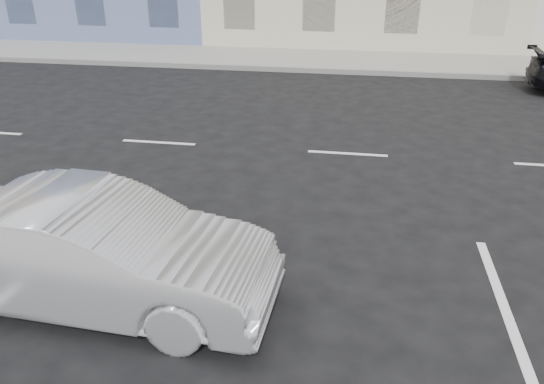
# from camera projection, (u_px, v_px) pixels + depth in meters

# --- Properties ---
(ground) EXTENTS (120.00, 120.00, 0.00)m
(ground) POSITION_uv_depth(u_px,v_px,m) (450.00, 160.00, 10.41)
(ground) COLOR black
(ground) RESTS_ON ground
(sidewalk_far) EXTENTS (80.00, 3.40, 0.15)m
(sidewalk_far) POSITION_uv_depth(u_px,v_px,m) (271.00, 58.00, 18.85)
(sidewalk_far) COLOR gray
(sidewalk_far) RESTS_ON ground
(curb_far) EXTENTS (80.00, 0.12, 0.16)m
(curb_far) POSITION_uv_depth(u_px,v_px,m) (263.00, 69.00, 17.34)
(curb_far) COLOR gray
(curb_far) RESTS_ON ground
(sedan_silver) EXTENTS (4.23, 1.65, 1.37)m
(sedan_silver) POSITION_uv_depth(u_px,v_px,m) (96.00, 252.00, 6.06)
(sedan_silver) COLOR #B5B7BE
(sedan_silver) RESTS_ON ground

